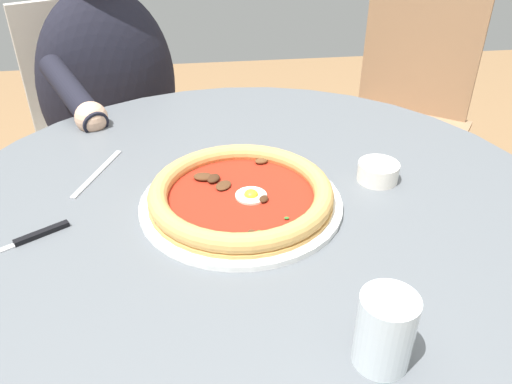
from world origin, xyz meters
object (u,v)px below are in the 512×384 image
Objects in this scene: fork_utensil at (98,173)px; cafe_chair_diner at (103,126)px; diner_person at (120,152)px; cafe_chair_spare_far at (405,102)px; dining_table at (252,272)px; water_glass at (384,334)px; steak_knife at (20,242)px; ramekin_capers at (378,171)px; pizza_on_plate at (241,196)px.

cafe_chair_diner reaches higher than fork_utensil.
cafe_chair_spare_far is (0.93, 0.16, 0.04)m from diner_person.
fork_utensil is 1.15m from cafe_chair_spare_far.
dining_table is 0.76m from diner_person.
cafe_chair_diner is at bearing -178.43° from cafe_chair_spare_far.
diner_person is (-0.42, 1.01, -0.28)m from water_glass.
steak_knife is 1.14× the size of fork_utensil.
steak_knife reaches higher than dining_table.
cafe_chair_diner is at bearing 90.94° from steak_knife.
cafe_chair_diner reaches higher than ramekin_capers.
diner_person is 0.15m from cafe_chair_diner.
dining_table is at bearing -65.80° from cafe_chair_diner.
water_glass is 0.57× the size of fork_utensil.
diner_person reaches higher than steak_knife.
diner_person reaches higher than cafe_chair_diner.
fork_utensil is at bearing 151.37° from pizza_on_plate.
cafe_chair_spare_far is at bearing 53.61° from dining_table.
cafe_chair_diner is at bearing 113.55° from diner_person.
cafe_chair_diner is (-0.48, 1.15, -0.26)m from water_glass.
cafe_chair_spare_far is at bearing 52.72° from pizza_on_plate.
cafe_chair_spare_far reaches higher than water_glass.
pizza_on_plate reaches higher than steak_knife.
ramekin_capers is (0.59, 0.11, 0.02)m from steak_knife.
diner_person is at bearing 130.88° from ramekin_capers.
cafe_chair_spare_far is (0.39, 0.79, -0.22)m from ramekin_capers.
water_glass is 0.08× the size of diner_person.
diner_person is at bearing 86.48° from steak_knife.
cafe_chair_spare_far reaches higher than pizza_on_plate.
pizza_on_plate reaches higher than dining_table.
steak_knife is at bearing -93.52° from diner_person.
cafe_chair_spare_far is at bearing 63.75° from ramekin_capers.
steak_knife is 0.21m from fork_utensil.
ramekin_capers is (0.25, 0.05, -0.00)m from pizza_on_plate.
pizza_on_plate is 0.36m from water_glass.
dining_table is 6.55× the size of fork_utensil.
steak_knife is 1.35m from cafe_chair_spare_far.
ramekin_capers is 1.00m from cafe_chair_diner.
diner_person is at bearing 112.46° from water_glass.
ramekin_capers is 0.06× the size of diner_person.
cafe_chair_diner is (-0.35, 0.81, -0.23)m from pizza_on_plate.
steak_knife is at bearing -114.36° from fork_utensil.
diner_person is at bearing 113.39° from pizza_on_plate.
water_glass is 1.31m from cafe_chair_spare_far.
dining_table is 3.23× the size of pizza_on_plate.
dining_table is at bearing -65.67° from diner_person.
cafe_chair_diner is (-0.06, 0.14, 0.02)m from diner_person.
pizza_on_plate is 0.26m from ramekin_capers.
fork_utensil is (-0.37, 0.47, -0.04)m from water_glass.
fork_utensil is (-0.50, 0.09, -0.02)m from ramekin_capers.
fork_utensil is at bearing 170.20° from ramekin_capers.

